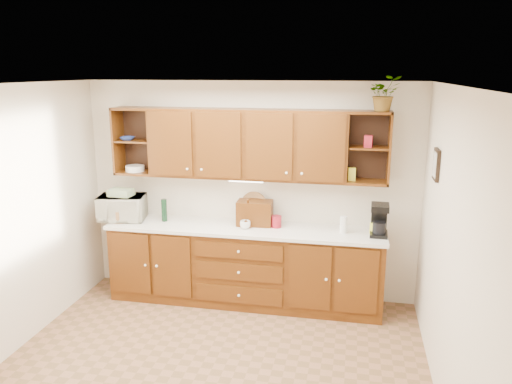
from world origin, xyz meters
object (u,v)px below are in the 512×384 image
at_px(coffee_maker, 379,220).
at_px(potted_plant, 384,94).
at_px(bread_box, 255,213).
at_px(microwave, 122,208).

distance_m(coffee_maker, potted_plant, 1.37).
bearing_deg(coffee_maker, bread_box, 177.54).
height_order(bread_box, coffee_maker, coffee_maker).
height_order(microwave, bread_box, microwave).
relative_size(coffee_maker, potted_plant, 0.96).
distance_m(bread_box, coffee_maker, 1.43).
bearing_deg(coffee_maker, microwave, -177.66).
bearing_deg(microwave, potted_plant, -9.38).
relative_size(bread_box, coffee_maker, 1.15).
height_order(coffee_maker, potted_plant, potted_plant).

